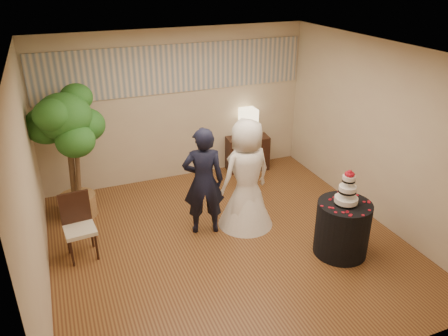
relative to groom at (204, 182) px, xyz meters
name	(u,v)px	position (x,y,z in m)	size (l,w,h in m)	color
floor	(228,243)	(0.20, -0.47, -0.85)	(5.00, 5.00, 0.00)	brown
ceiling	(229,53)	(0.20, -0.47, 1.95)	(5.00, 5.00, 0.00)	white
wall_back	(176,107)	(0.20, 2.03, 0.55)	(5.00, 0.06, 2.80)	#C7B393
wall_front	(337,264)	(0.20, -2.97, 0.55)	(5.00, 0.06, 2.80)	#C7B393
wall_left	(30,190)	(-2.30, -0.47, 0.55)	(0.06, 5.00, 2.80)	#C7B393
wall_right	(377,133)	(2.70, -0.47, 0.55)	(0.06, 5.00, 2.80)	#C7B393
mural_border	(175,69)	(0.20, 2.01, 1.25)	(4.90, 0.02, 0.85)	#A6A398
groom	(204,182)	(0.00, 0.00, 0.00)	(0.62, 0.41, 1.70)	black
bride	(246,174)	(0.67, -0.06, 0.02)	(0.87, 0.87, 1.75)	white
cake_table	(342,228)	(1.62, -1.27, -0.45)	(0.75, 0.75, 0.80)	black
wedding_cake	(348,187)	(1.62, -1.27, 0.21)	(0.32, 0.32, 0.51)	white
console	(247,153)	(1.55, 1.79, -0.51)	(0.83, 0.37, 0.69)	black
table_lamp	(248,123)	(1.55, 1.79, 0.13)	(0.30, 0.30, 0.58)	#D2BD8A
ficus_tree	(70,155)	(-1.78, 1.19, 0.24)	(1.04, 1.04, 2.19)	#276421
side_chair	(80,228)	(-1.82, 0.01, -0.38)	(0.43, 0.45, 0.94)	black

